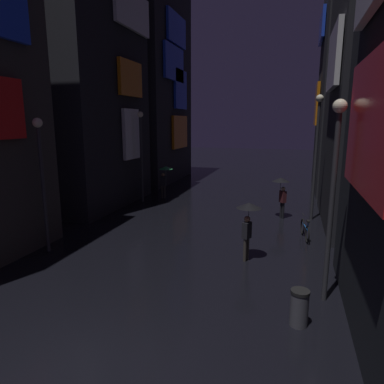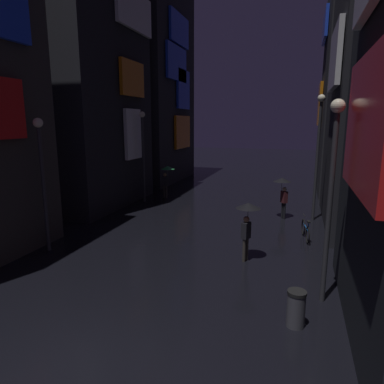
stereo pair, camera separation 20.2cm
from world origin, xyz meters
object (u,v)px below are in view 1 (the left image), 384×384
(streetlamp_right_far, at_px, (316,145))
(trash_bin, at_px, (299,308))
(streetlamp_right_near, at_px, (334,180))
(pedestrian_foreground_left_black, at_px, (281,186))
(streetlamp_left_far, at_px, (141,146))
(pedestrian_midstreet_centre_black, at_px, (248,215))
(streetlamp_left_near, at_px, (42,169))
(pedestrian_foreground_right_green, at_px, (165,173))
(bicycle_parked_at_storefront, at_px, (305,230))

(streetlamp_right_far, xyz_separation_m, trash_bin, (-0.70, -9.96, -3.36))
(streetlamp_right_near, bearing_deg, pedestrian_foreground_left_black, 100.61)
(streetlamp_right_near, bearing_deg, streetlamp_left_far, 136.01)
(pedestrian_midstreet_centre_black, bearing_deg, pedestrian_foreground_left_black, 81.38)
(pedestrian_foreground_left_black, height_order, streetlamp_left_near, streetlamp_left_near)
(pedestrian_foreground_right_green, height_order, bicycle_parked_at_storefront, pedestrian_foreground_right_green)
(pedestrian_foreground_left_black, height_order, trash_bin, pedestrian_foreground_left_black)
(streetlamp_right_near, height_order, streetlamp_right_far, streetlamp_right_far)
(pedestrian_midstreet_centre_black, xyz_separation_m, streetlamp_right_far, (2.48, 6.17, 2.16))
(bicycle_parked_at_storefront, xyz_separation_m, streetlamp_left_near, (-9.60, -4.38, 2.83))
(streetlamp_left_far, relative_size, streetlamp_right_far, 0.89)
(streetlamp_left_far, bearing_deg, bicycle_parked_at_storefront, -24.40)
(pedestrian_midstreet_centre_black, height_order, streetlamp_right_near, streetlamp_right_near)
(pedestrian_midstreet_centre_black, height_order, bicycle_parked_at_storefront, pedestrian_midstreet_centre_black)
(pedestrian_foreground_left_black, bearing_deg, streetlamp_left_near, -138.60)
(pedestrian_midstreet_centre_black, distance_m, pedestrian_foreground_left_black, 6.12)
(pedestrian_midstreet_centre_black, distance_m, streetlamp_right_near, 3.82)
(pedestrian_foreground_right_green, height_order, streetlamp_left_near, streetlamp_left_near)
(pedestrian_foreground_right_green, distance_m, pedestrian_foreground_left_black, 7.91)
(pedestrian_foreground_left_black, bearing_deg, bicycle_parked_at_storefront, -69.11)
(bicycle_parked_at_storefront, height_order, trash_bin, bicycle_parked_at_storefront)
(streetlamp_right_near, bearing_deg, streetlamp_left_near, 174.74)
(bicycle_parked_at_storefront, relative_size, streetlamp_right_far, 0.29)
(pedestrian_midstreet_centre_black, xyz_separation_m, streetlamp_right_near, (2.48, -2.30, 1.78))
(streetlamp_right_near, bearing_deg, trash_bin, -115.21)
(bicycle_parked_at_storefront, xyz_separation_m, streetlamp_right_near, (0.40, -5.30, 3.06))
(bicycle_parked_at_storefront, bearing_deg, streetlamp_left_near, -155.50)
(bicycle_parked_at_storefront, relative_size, trash_bin, 1.94)
(pedestrian_foreground_left_black, distance_m, trash_bin, 9.95)
(pedestrian_foreground_left_black, height_order, streetlamp_right_far, streetlamp_right_far)
(pedestrian_foreground_left_black, relative_size, bicycle_parked_at_storefront, 1.17)
(streetlamp_left_near, bearing_deg, trash_bin, -14.51)
(streetlamp_right_near, xyz_separation_m, streetlamp_right_far, (0.00, 8.47, 0.39))
(pedestrian_midstreet_centre_black, distance_m, streetlamp_right_far, 6.99)
(pedestrian_foreground_right_green, bearing_deg, bicycle_parked_at_storefront, -33.64)
(pedestrian_midstreet_centre_black, height_order, pedestrian_foreground_left_black, same)
(bicycle_parked_at_storefront, distance_m, streetlamp_right_near, 6.13)
(pedestrian_midstreet_centre_black, bearing_deg, trash_bin, -64.82)
(bicycle_parked_at_storefront, height_order, streetlamp_right_far, streetlamp_right_far)
(streetlamp_left_near, bearing_deg, streetlamp_left_far, 90.00)
(streetlamp_left_far, distance_m, streetlamp_left_near, 8.74)
(pedestrian_foreground_left_black, relative_size, streetlamp_right_near, 0.38)
(pedestrian_foreground_right_green, xyz_separation_m, pedestrian_foreground_left_black, (7.44, -2.67, 0.00))
(streetlamp_left_far, distance_m, streetlamp_right_far, 10.08)
(pedestrian_foreground_right_green, bearing_deg, streetlamp_right_far, -15.85)
(streetlamp_left_near, relative_size, streetlamp_right_near, 0.92)
(streetlamp_left_near, bearing_deg, streetlamp_right_near, -5.26)
(pedestrian_foreground_left_black, height_order, bicycle_parked_at_storefront, pedestrian_foreground_left_black)
(bicycle_parked_at_storefront, bearing_deg, streetlamp_left_far, 155.60)
(pedestrian_midstreet_centre_black, relative_size, streetlamp_left_near, 0.42)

